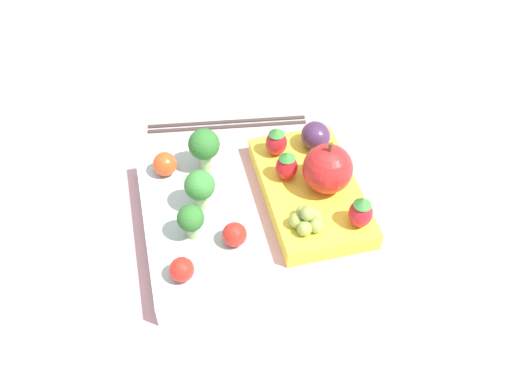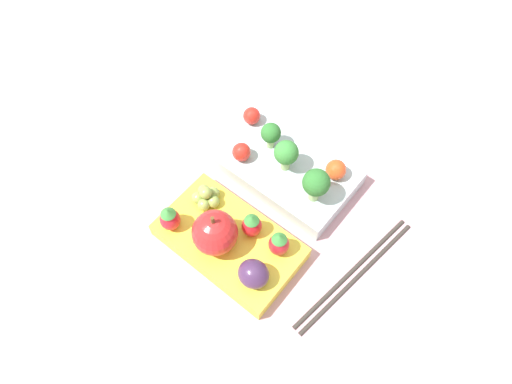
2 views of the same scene
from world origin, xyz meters
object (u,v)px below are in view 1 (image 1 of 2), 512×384
strawberry_1 (361,212)px  strawberry_2 (287,165)px  cherry_tomato_0 (182,270)px  strawberry_0 (276,141)px  apple (328,169)px  cherry_tomato_1 (234,234)px  cherry_tomato_2 (165,164)px  broccoli_floret_2 (200,187)px  chopsticks_pair (227,123)px  broccoli_floret_0 (191,219)px  bento_box_fruit (310,190)px  broccoli_floret_1 (204,146)px  grape_cluster (307,219)px  bento_box_savoury (199,224)px  plum (316,136)px

strawberry_1 → strawberry_2: bearing=28.1°
cherry_tomato_0 → strawberry_0: bearing=-47.4°
apple → cherry_tomato_1: bearing=110.0°
cherry_tomato_1 → strawberry_0: size_ratio=0.66×
cherry_tomato_2 → strawberry_0: size_ratio=0.71×
apple → broccoli_floret_2: bearing=84.4°
broccoli_floret_2 → cherry_tomato_2: 0.07m
broccoli_floret_2 → chopsticks_pair: (0.15, -0.08, -0.06)m
broccoli_floret_0 → strawberry_2: (0.05, -0.13, -0.01)m
strawberry_1 → cherry_tomato_1: bearing=82.7°
cherry_tomato_2 → strawberry_2: bearing=-110.5°
bento_box_fruit → strawberry_1: (-0.07, -0.03, 0.03)m
strawberry_2 → broccoli_floret_1: bearing=63.7°
broccoli_floret_0 → cherry_tomato_1: size_ratio=1.66×
bento_box_fruit → grape_cluster: grape_cluster is taller
cherry_tomato_2 → cherry_tomato_0: bearing=173.1°
bento_box_savoury → strawberry_2: bearing=-76.4°
cherry_tomato_1 → plum: 0.18m
strawberry_1 → chopsticks_pair: size_ratio=0.19×
bento_box_savoury → cherry_tomato_2: bearing=12.7°
bento_box_savoury → cherry_tomato_1: size_ratio=8.69×
broccoli_floret_1 → strawberry_2: broccoli_floret_1 is taller
bento_box_savoury → strawberry_2: 0.12m
cherry_tomato_2 → grape_cluster: bearing=-134.7°
grape_cluster → bento_box_savoury: bearing=66.2°
apple → strawberry_0: (0.07, 0.03, -0.01)m
grape_cluster → plum: bearing=-27.4°
strawberry_1 → grape_cluster: bearing=73.4°
broccoli_floret_2 → cherry_tomato_1: (-0.06, -0.02, -0.02)m
grape_cluster → cherry_tomato_0: bearing=99.0°
cherry_tomato_1 → strawberry_1: (-0.02, -0.14, 0.00)m
bento_box_fruit → broccoli_floret_0: broccoli_floret_0 is taller
bento_box_fruit → broccoli_floret_0: size_ratio=4.45×
broccoli_floret_1 → strawberry_0: (-0.00, -0.09, -0.02)m
strawberry_0 → cherry_tomato_2: bearing=86.9°
strawberry_0 → bento_box_savoury: bearing=120.6°
bento_box_fruit → chopsticks_pair: bearing=18.9°
broccoli_floret_0 → strawberry_0: bearing=-54.3°
cherry_tomato_1 → chopsticks_pair: (0.21, -0.06, -0.04)m
cherry_tomato_0 → strawberry_2: bearing=-56.7°
broccoli_floret_2 → plum: bearing=-72.0°
grape_cluster → chopsticks_pair: (0.21, 0.02, -0.03)m
cherry_tomato_2 → plum: plum is taller
cherry_tomato_2 → plum: size_ratio=0.73×
strawberry_0 → strawberry_2: same height
broccoli_floret_1 → cherry_tomato_2: (0.01, 0.05, -0.02)m
broccoli_floret_0 → plum: bearing=-63.7°
bento_box_savoury → strawberry_1: size_ratio=5.63×
plum → broccoli_floret_1: bearing=87.8°
broccoli_floret_0 → apple: size_ratio=0.65×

